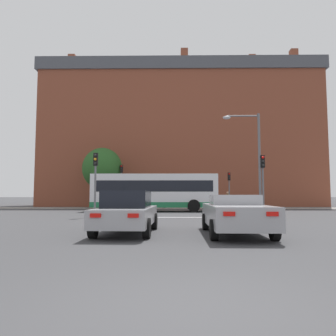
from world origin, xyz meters
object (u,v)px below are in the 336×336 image
object	(u,v)px
car_roadster_right	(235,214)
pedestrian_waiting	(228,198)
traffic_light_far_right	(229,184)
street_lamp_junction	(252,152)
pedestrian_walking_east	(164,199)
car_saloon_left	(127,212)
bus_crossing_lead	(155,191)
traffic_light_near_right	(263,175)
traffic_light_far_left	(121,179)
traffic_light_near_left	(95,174)

from	to	relation	value
car_roadster_right	pedestrian_waiting	size ratio (longest dim) A/B	2.86
traffic_light_far_right	street_lamp_junction	bearing A→B (deg)	-93.03
pedestrian_walking_east	street_lamp_junction	bearing A→B (deg)	118.20
traffic_light_far_right	street_lamp_junction	world-z (taller)	street_lamp_junction
car_saloon_left	pedestrian_walking_east	world-z (taller)	pedestrian_walking_east
bus_crossing_lead	pedestrian_walking_east	distance (m)	6.38
car_roadster_right	traffic_light_near_right	xyz separation A→B (m)	(3.59, 9.41, 1.92)
traffic_light_far_right	traffic_light_far_left	distance (m)	11.01
street_lamp_junction	traffic_light_far_right	bearing A→B (deg)	86.97
bus_crossing_lead	pedestrian_waiting	world-z (taller)	bus_crossing_lead
traffic_light_far_right	traffic_light_far_left	world-z (taller)	traffic_light_far_left
car_roadster_right	traffic_light_near_right	bearing A→B (deg)	70.05
traffic_light_far_left	street_lamp_junction	bearing A→B (deg)	-50.30
car_roadster_right	traffic_light_far_left	world-z (taller)	traffic_light_far_left
bus_crossing_lead	traffic_light_far_left	bearing A→B (deg)	-147.21
bus_crossing_lead	traffic_light_far_left	distance (m)	6.99
traffic_light_near_left	street_lamp_junction	size ratio (longest dim) A/B	0.60
traffic_light_near_right	street_lamp_junction	world-z (taller)	street_lamp_junction
pedestrian_walking_east	pedestrian_waiting	bearing A→B (deg)	-173.09
traffic_light_near_right	street_lamp_junction	bearing A→B (deg)	176.09
bus_crossing_lead	traffic_light_far_right	distance (m)	9.41
car_roadster_right	bus_crossing_lead	distance (m)	16.56
traffic_light_near_right	pedestrian_waiting	xyz separation A→B (m)	(0.01, 13.44, -1.63)
car_roadster_right	pedestrian_waiting	xyz separation A→B (m)	(3.60, 22.85, 0.29)
traffic_light_near_left	traffic_light_near_right	size ratio (longest dim) A/B	1.02
traffic_light_near_left	traffic_light_far_left	bearing A→B (deg)	91.91
traffic_light_far_left	car_saloon_left	bearing A→B (deg)	-80.56
car_roadster_right	bus_crossing_lead	world-z (taller)	bus_crossing_lead
car_saloon_left	traffic_light_near_right	xyz separation A→B (m)	(7.37, 9.09, 1.87)
traffic_light_far_right	bus_crossing_lead	bearing A→B (deg)	-140.97
car_saloon_left	traffic_light_far_right	bearing A→B (deg)	72.83
bus_crossing_lead	traffic_light_near_left	distance (m)	8.19
car_saloon_left	traffic_light_near_right	size ratio (longest dim) A/B	1.17
street_lamp_junction	pedestrian_waiting	distance (m)	13.77
traffic_light_near_right	traffic_light_far_left	distance (m)	16.62
traffic_light_far_left	pedestrian_waiting	size ratio (longest dim) A/B	2.59
car_roadster_right	traffic_light_far_left	size ratio (longest dim) A/B	1.10
traffic_light_far_left	pedestrian_waiting	bearing A→B (deg)	4.95
pedestrian_waiting	pedestrian_walking_east	bearing A→B (deg)	71.86
street_lamp_junction	pedestrian_waiting	world-z (taller)	street_lamp_junction
traffic_light_near_right	pedestrian_waiting	size ratio (longest dim) A/B	2.27
street_lamp_junction	pedestrian_walking_east	bearing A→B (deg)	114.83
traffic_light_far_right	traffic_light_far_left	size ratio (longest dim) A/B	0.82
traffic_light_far_left	street_lamp_junction	world-z (taller)	street_lamp_junction
car_saloon_left	traffic_light_near_right	bearing A→B (deg)	52.64
car_roadster_right	traffic_light_near_left	bearing A→B (deg)	129.47
car_saloon_left	street_lamp_junction	distance (m)	11.84
traffic_light_near_left	pedestrian_walking_east	size ratio (longest dim) A/B	2.49
bus_crossing_lead	traffic_light_far_right	world-z (taller)	traffic_light_far_right
traffic_light_near_left	traffic_light_far_left	size ratio (longest dim) A/B	0.89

